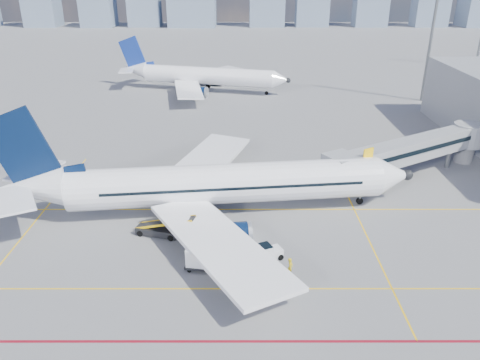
{
  "coord_description": "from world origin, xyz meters",
  "views": [
    {
      "loc": [
        1.43,
        -37.46,
        24.01
      ],
      "look_at": [
        1.45,
        6.99,
        4.0
      ],
      "focal_mm": 35.0,
      "sensor_mm": 36.0,
      "label": 1
    }
  ],
  "objects_px": {
    "main_aircraft": "(209,185)",
    "belt_loader": "(159,229)",
    "ramp_worker": "(290,267)",
    "second_aircraft": "(201,76)",
    "cargo_dolly": "(208,257)",
    "baggage_tug": "(268,252)"
  },
  "relations": [
    {
      "from": "ramp_worker",
      "to": "cargo_dolly",
      "type": "bearing_deg",
      "value": 104.53
    },
    {
      "from": "second_aircraft",
      "to": "cargo_dolly",
      "type": "distance_m",
      "value": 66.68
    },
    {
      "from": "main_aircraft",
      "to": "cargo_dolly",
      "type": "xyz_separation_m",
      "value": [
        0.46,
        -10.57,
        -2.03
      ]
    },
    {
      "from": "main_aircraft",
      "to": "ramp_worker",
      "type": "bearing_deg",
      "value": -63.44
    },
    {
      "from": "cargo_dolly",
      "to": "belt_loader",
      "type": "bearing_deg",
      "value": 140.21
    },
    {
      "from": "ramp_worker",
      "to": "baggage_tug",
      "type": "bearing_deg",
      "value": 57.72
    },
    {
      "from": "ramp_worker",
      "to": "second_aircraft",
      "type": "bearing_deg",
      "value": 33.39
    },
    {
      "from": "main_aircraft",
      "to": "belt_loader",
      "type": "bearing_deg",
      "value": -140.63
    },
    {
      "from": "baggage_tug",
      "to": "ramp_worker",
      "type": "bearing_deg",
      "value": -79.99
    },
    {
      "from": "cargo_dolly",
      "to": "baggage_tug",
      "type": "bearing_deg",
      "value": 23.39
    },
    {
      "from": "second_aircraft",
      "to": "ramp_worker",
      "type": "bearing_deg",
      "value": -64.72
    },
    {
      "from": "baggage_tug",
      "to": "second_aircraft",
      "type": "bearing_deg",
      "value": 74.59
    },
    {
      "from": "baggage_tug",
      "to": "belt_loader",
      "type": "height_order",
      "value": "belt_loader"
    },
    {
      "from": "baggage_tug",
      "to": "ramp_worker",
      "type": "height_order",
      "value": "ramp_worker"
    },
    {
      "from": "cargo_dolly",
      "to": "ramp_worker",
      "type": "bearing_deg",
      "value": -0.14
    },
    {
      "from": "second_aircraft",
      "to": "cargo_dolly",
      "type": "height_order",
      "value": "second_aircraft"
    },
    {
      "from": "belt_loader",
      "to": "ramp_worker",
      "type": "xyz_separation_m",
      "value": [
        12.25,
        -6.74,
        0.22
      ]
    },
    {
      "from": "cargo_dolly",
      "to": "ramp_worker",
      "type": "xyz_separation_m",
      "value": [
        7.07,
        -1.02,
        -0.32
      ]
    },
    {
      "from": "cargo_dolly",
      "to": "ramp_worker",
      "type": "relative_size",
      "value": 2.4
    },
    {
      "from": "cargo_dolly",
      "to": "second_aircraft",
      "type": "bearing_deg",
      "value": 102.9
    },
    {
      "from": "cargo_dolly",
      "to": "ramp_worker",
      "type": "height_order",
      "value": "cargo_dolly"
    },
    {
      "from": "main_aircraft",
      "to": "second_aircraft",
      "type": "bearing_deg",
      "value": 88.78
    }
  ]
}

